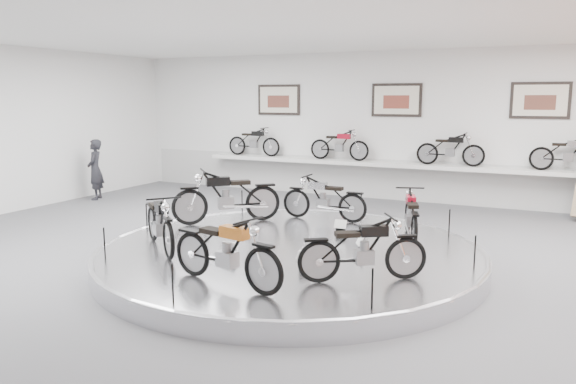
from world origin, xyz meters
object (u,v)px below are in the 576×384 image
at_px(bike_b, 324,198).
at_px(bike_d, 160,222).
at_px(bike_a, 411,215).
at_px(visitor, 95,170).
at_px(shelf, 392,165).
at_px(bike_c, 227,196).
at_px(bike_e, 226,250).
at_px(display_platform, 290,256).
at_px(bike_f, 363,249).

bearing_deg(bike_b, bike_d, 64.00).
relative_size(bike_a, visitor, 0.90).
relative_size(shelf, bike_a, 7.39).
height_order(bike_b, bike_c, bike_c).
distance_m(bike_d, bike_e, 2.19).
xyz_separation_m(bike_c, bike_d, (0.06, -2.18, -0.07)).
bearing_deg(bike_c, display_platform, 107.16).
relative_size(bike_b, bike_f, 1.01).
relative_size(bike_d, bike_e, 0.98).
distance_m(shelf, bike_b, 4.23).
relative_size(bike_c, bike_e, 1.13).
relative_size(display_platform, visitor, 3.88).
bearing_deg(bike_b, shelf, -93.46).
distance_m(bike_a, bike_c, 3.62).
bearing_deg(bike_a, bike_e, 136.30).
bearing_deg(visitor, bike_c, 40.91).
bearing_deg(display_platform, bike_d, -150.32).
relative_size(bike_b, bike_c, 0.83).
relative_size(shelf, bike_d, 6.89).
relative_size(display_platform, bike_a, 4.30).
bearing_deg(bike_f, bike_d, 144.99).
bearing_deg(bike_e, shelf, 102.70).
relative_size(shelf, bike_e, 6.76).
bearing_deg(bike_d, bike_e, 11.51).
bearing_deg(bike_d, shelf, 116.41).
bearing_deg(visitor, shelf, 85.10).
bearing_deg(bike_b, bike_c, 33.02).
bearing_deg(bike_e, bike_b, 106.63).
distance_m(display_platform, bike_e, 2.20).
relative_size(bike_a, bike_c, 0.81).
distance_m(bike_b, visitor, 7.21).
relative_size(bike_b, bike_d, 0.96).
distance_m(bike_f, visitor, 10.06).
relative_size(bike_d, bike_f, 1.05).
distance_m(shelf, bike_e, 8.51).
distance_m(bike_e, visitor, 9.18).
xyz_separation_m(bike_c, bike_f, (3.56, -2.28, -0.10)).
relative_size(display_platform, bike_c, 3.47).
xyz_separation_m(display_platform, shelf, (0.00, 6.40, 0.85)).
bearing_deg(bike_d, visitor, -177.31).
xyz_separation_m(display_platform, bike_d, (-1.85, -1.05, 0.62)).
bearing_deg(bike_d, bike_f, 38.58).
bearing_deg(bike_c, visitor, -63.41).
bearing_deg(shelf, bike_b, -93.57).
bearing_deg(visitor, display_platform, 38.33).
xyz_separation_m(bike_a, bike_f, (-0.06, -2.55, 0.01)).
bearing_deg(bike_b, display_platform, 96.96).
relative_size(bike_f, visitor, 0.92).
bearing_deg(bike_a, shelf, 0.09).
bearing_deg(bike_e, display_platform, 104.05).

